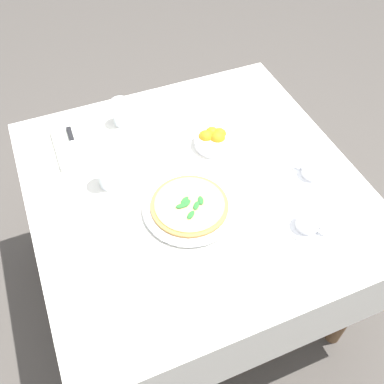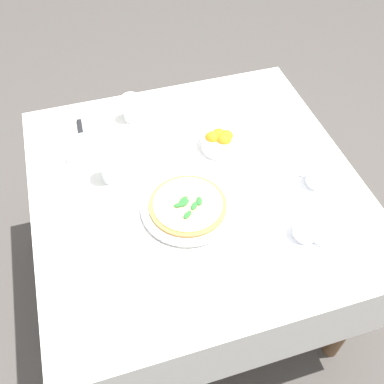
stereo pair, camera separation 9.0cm
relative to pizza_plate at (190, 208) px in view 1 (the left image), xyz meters
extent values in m
plane|color=#4C4742|center=(-0.10, 0.06, -0.73)|extent=(8.00, 8.00, 0.00)
cube|color=white|center=(-0.10, 0.06, -0.02)|extent=(1.10, 1.10, 0.02)
cube|color=white|center=(-0.10, -0.48, -0.17)|extent=(1.10, 0.01, 0.28)
cube|color=white|center=(-0.10, 0.60, -0.17)|extent=(1.10, 0.01, 0.28)
cube|color=white|center=(-0.65, 0.06, -0.17)|extent=(0.01, 1.10, 0.28)
cube|color=white|center=(0.44, 0.06, -0.17)|extent=(0.01, 1.10, 0.28)
cylinder|color=brown|center=(-0.56, -0.40, -0.38)|extent=(0.06, 0.06, 0.70)
cylinder|color=brown|center=(-0.56, 0.51, -0.38)|extent=(0.06, 0.06, 0.70)
cylinder|color=brown|center=(0.35, 0.51, -0.38)|extent=(0.06, 0.06, 0.70)
cylinder|color=white|center=(0.00, 0.00, -0.01)|extent=(0.18, 0.18, 0.01)
cylinder|color=white|center=(0.00, 0.00, 0.00)|extent=(0.30, 0.30, 0.01)
cylinder|color=#C68E47|center=(0.00, 0.00, 0.01)|extent=(0.25, 0.25, 0.01)
cylinder|color=#EFD17A|center=(0.00, 0.00, 0.02)|extent=(0.23, 0.23, 0.00)
ellipsoid|color=#2D7533|center=(0.00, 0.04, 0.02)|extent=(0.04, 0.03, 0.01)
ellipsoid|color=#2D7533|center=(0.00, -0.03, 0.02)|extent=(0.02, 0.04, 0.01)
ellipsoid|color=#2D7533|center=(0.02, 0.02, 0.02)|extent=(0.04, 0.04, 0.01)
ellipsoid|color=#2D7533|center=(-0.02, -0.01, 0.02)|extent=(0.04, 0.04, 0.01)
ellipsoid|color=#2D7533|center=(0.00, -0.01, 0.02)|extent=(0.04, 0.04, 0.01)
ellipsoid|color=#2D7533|center=(0.05, -0.01, 0.02)|extent=(0.04, 0.04, 0.01)
cylinder|color=white|center=(0.20, 0.31, -0.01)|extent=(0.13, 0.13, 0.01)
cylinder|color=white|center=(0.20, 0.31, 0.02)|extent=(0.08, 0.08, 0.05)
torus|color=white|center=(0.25, 0.34, 0.02)|extent=(0.03, 0.02, 0.03)
cylinder|color=black|center=(0.20, 0.31, 0.04)|extent=(0.07, 0.07, 0.00)
cylinder|color=white|center=(0.02, 0.45, -0.01)|extent=(0.13, 0.13, 0.01)
cylinder|color=white|center=(0.02, 0.45, 0.02)|extent=(0.08, 0.08, 0.05)
torus|color=white|center=(-0.02, 0.42, 0.02)|extent=(0.03, 0.03, 0.03)
cylinder|color=black|center=(0.02, 0.45, 0.04)|extent=(0.07, 0.07, 0.00)
cylinder|color=white|center=(-0.49, -0.08, 0.04)|extent=(0.07, 0.07, 0.10)
cylinder|color=silver|center=(-0.49, -0.08, 0.02)|extent=(0.06, 0.06, 0.06)
cylinder|color=white|center=(-0.21, -0.21, 0.05)|extent=(0.07, 0.07, 0.13)
cylinder|color=silver|center=(-0.21, -0.21, 0.04)|extent=(0.06, 0.06, 0.09)
cube|color=white|center=(-0.43, -0.28, 0.00)|extent=(0.22, 0.13, 0.02)
cube|color=silver|center=(-0.38, -0.28, 0.01)|extent=(0.12, 0.02, 0.01)
cube|color=black|center=(-0.48, -0.28, 0.01)|extent=(0.08, 0.02, 0.01)
cylinder|color=white|center=(-0.25, 0.20, 0.01)|extent=(0.15, 0.15, 0.04)
sphere|color=orange|center=(-0.23, 0.20, 0.02)|extent=(0.06, 0.06, 0.06)
sphere|color=orange|center=(-0.25, 0.22, 0.03)|extent=(0.05, 0.05, 0.05)
sphere|color=orange|center=(-0.27, 0.20, 0.03)|extent=(0.05, 0.05, 0.05)
sphere|color=orange|center=(-0.26, 0.17, 0.03)|extent=(0.06, 0.06, 0.06)
camera|label=1|loc=(0.81, -0.32, 1.11)|focal=40.91mm
camera|label=2|loc=(0.84, -0.24, 1.11)|focal=40.91mm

